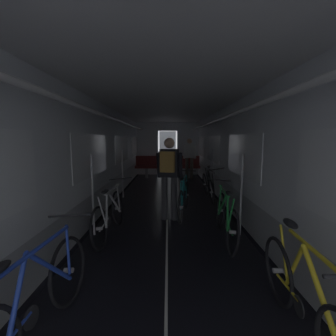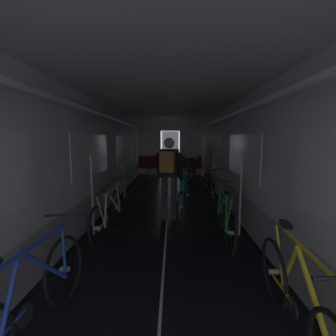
{
  "view_description": "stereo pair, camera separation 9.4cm",
  "coord_description": "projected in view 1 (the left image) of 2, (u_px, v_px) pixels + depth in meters",
  "views": [
    {
      "loc": [
        0.02,
        -1.73,
        1.66
      ],
      "look_at": [
        0.0,
        3.94,
        0.94
      ],
      "focal_mm": 24.5,
      "sensor_mm": 36.0,
      "label": 1
    },
    {
      "loc": [
        0.11,
        -1.73,
        1.66
      ],
      "look_at": [
        0.0,
        3.94,
        0.94
      ],
      "focal_mm": 24.5,
      "sensor_mm": 36.0,
      "label": 2
    }
  ],
  "objects": [
    {
      "name": "bicycle_teal_in_aisle",
      "position": [
        184.0,
        198.0,
        4.97
      ],
      "size": [
        0.49,
        1.67,
        0.93
      ],
      "color": "black",
      "rests_on": "ground"
    },
    {
      "name": "bench_seat_far_left",
      "position": [
        147.0,
        165.0,
        9.86
      ],
      "size": [
        0.98,
        0.51,
        0.95
      ],
      "color": "gray",
      "rests_on": "ground"
    },
    {
      "name": "bicycle_green",
      "position": [
        226.0,
        217.0,
        3.77
      ],
      "size": [
        0.44,
        1.69,
        0.95
      ],
      "color": "black",
      "rests_on": "ground"
    },
    {
      "name": "train_car_shell",
      "position": [
        168.0,
        137.0,
        5.28
      ],
      "size": [
        3.14,
        12.34,
        2.57
      ],
      "color": "black",
      "rests_on": "ground"
    },
    {
      "name": "person_cyclist_aisle",
      "position": [
        170.0,
        171.0,
        4.63
      ],
      "size": [
        0.56,
        0.44,
        1.69
      ],
      "color": "#2D2D33",
      "rests_on": "ground"
    },
    {
      "name": "bicycle_yellow",
      "position": [
        305.0,
        301.0,
        1.82
      ],
      "size": [
        0.44,
        1.69,
        0.95
      ],
      "color": "black",
      "rests_on": "ground"
    },
    {
      "name": "person_standing_near_bench",
      "position": [
        190.0,
        156.0,
        9.43
      ],
      "size": [
        0.53,
        0.23,
        1.69
      ],
      "color": "brown",
      "rests_on": "ground"
    },
    {
      "name": "bicycle_blue",
      "position": [
        37.0,
        301.0,
        1.81
      ],
      "size": [
        0.44,
        1.69,
        0.95
      ],
      "color": "black",
      "rests_on": "ground"
    },
    {
      "name": "bicycle_silver",
      "position": [
        111.0,
        214.0,
        3.91
      ],
      "size": [
        0.44,
        1.69,
        0.95
      ],
      "color": "black",
      "rests_on": "ground"
    },
    {
      "name": "bicycle_black",
      "position": [
        209.0,
        186.0,
        6.28
      ],
      "size": [
        0.44,
        1.69,
        0.96
      ],
      "color": "black",
      "rests_on": "ground"
    },
    {
      "name": "bench_seat_far_right",
      "position": [
        189.0,
        165.0,
        9.86
      ],
      "size": [
        0.98,
        0.51,
        0.95
      ],
      "color": "gray",
      "rests_on": "ground"
    }
  ]
}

